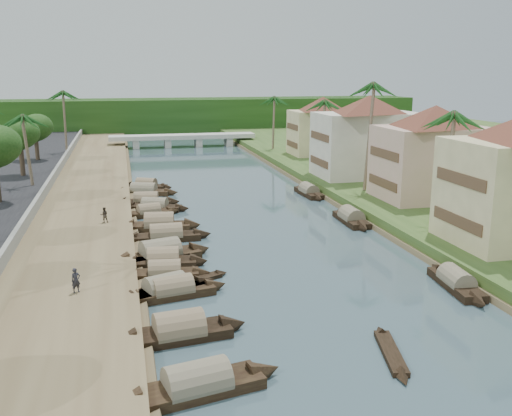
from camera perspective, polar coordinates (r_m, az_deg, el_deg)
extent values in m
plane|color=#384D54|center=(43.31, 2.94, -5.71)|extent=(220.00, 220.00, 0.00)
cube|color=brown|center=(61.02, -17.10, -0.23)|extent=(10.00, 180.00, 0.80)
cube|color=#2E491D|center=(68.03, 13.72, 1.52)|extent=(16.00, 180.00, 1.20)
cube|color=gray|center=(61.27, -21.08, 0.42)|extent=(0.40, 180.00, 1.10)
cube|color=#16350E|center=(135.15, -8.41, 8.96)|extent=(120.00, 4.00, 8.00)
cube|color=#16350E|center=(140.12, -8.59, 9.11)|extent=(120.00, 4.00, 8.00)
cube|color=#16350E|center=(145.09, -8.76, 9.25)|extent=(120.00, 4.00, 8.00)
cube|color=#AFAEA4|center=(112.53, -7.34, 7.10)|extent=(28.00, 4.00, 0.80)
cube|color=#AFAEA4|center=(112.09, -11.93, 6.33)|extent=(1.20, 3.50, 1.80)
cube|color=#AFAEA4|center=(112.38, -8.85, 6.48)|extent=(1.20, 3.50, 1.80)
cube|color=#AFAEA4|center=(113.00, -5.80, 6.61)|extent=(1.20, 3.50, 1.80)
cube|color=#AFAEA4|center=(113.92, -2.79, 6.72)|extent=(1.20, 3.50, 1.80)
cube|color=brown|center=(45.91, 19.43, -1.20)|extent=(0.10, 6.40, 0.90)
cube|color=brown|center=(45.25, 19.75, 2.72)|extent=(0.10, 6.40, 0.90)
cube|color=#CE9E92|center=(62.57, 17.22, 4.34)|extent=(11.00, 8.00, 7.50)
pyramid|color=brown|center=(62.04, 17.53, 8.76)|extent=(14.11, 14.11, 2.20)
cube|color=brown|center=(60.29, 12.53, 2.49)|extent=(0.10, 6.40, 0.90)
cube|color=brown|center=(59.81, 12.68, 5.31)|extent=(0.10, 6.40, 0.90)
cube|color=beige|center=(74.41, 11.14, 6.24)|extent=(13.00, 8.00, 8.00)
pyramid|color=brown|center=(73.96, 11.32, 10.16)|extent=(15.59, 15.59, 2.20)
cube|color=brown|center=(72.25, 6.31, 4.60)|extent=(0.10, 6.40, 0.90)
cube|color=brown|center=(71.83, 6.38, 7.12)|extent=(0.10, 6.40, 0.90)
cube|color=beige|center=(93.27, 6.64, 7.50)|extent=(10.00, 7.00, 7.00)
pyramid|color=brown|center=(92.91, 6.72, 10.32)|extent=(12.62, 12.62, 2.20)
cube|color=brown|center=(91.88, 3.63, 6.38)|extent=(0.10, 5.60, 0.90)
cube|color=brown|center=(91.58, 3.65, 8.12)|extent=(0.10, 5.60, 0.90)
cube|color=black|center=(27.16, -5.90, -17.64)|extent=(6.38, 3.13, 0.70)
cone|color=black|center=(28.24, 0.88, -16.08)|extent=(2.07, 2.04, 1.91)
cone|color=black|center=(26.39, -13.27, -18.76)|extent=(2.07, 2.04, 1.91)
cylinder|color=gray|center=(26.97, -5.92, -16.95)|extent=(4.98, 2.90, 1.98)
cube|color=black|center=(32.12, -7.67, -12.51)|extent=(5.83, 2.70, 0.70)
cone|color=black|center=(32.83, -2.25, -11.65)|extent=(1.86, 2.00, 1.98)
cone|color=black|center=(31.64, -13.33, -13.03)|extent=(1.86, 2.00, 1.98)
cylinder|color=#7C694E|center=(31.96, -7.69, -11.90)|extent=(4.52, 2.61, 2.08)
cube|color=black|center=(37.65, -8.32, -8.53)|extent=(5.65, 2.74, 0.70)
cone|color=black|center=(38.49, -3.99, -7.79)|extent=(1.83, 1.80, 1.70)
cone|color=black|center=(36.97, -12.86, -9.02)|extent=(1.83, 1.80, 1.70)
cylinder|color=#7C694E|center=(37.51, -8.34, -7.99)|extent=(4.41, 2.55, 1.76)
cube|color=black|center=(37.93, -9.04, -8.39)|extent=(5.73, 3.62, 0.70)
cone|color=black|center=(39.19, -5.01, -7.41)|extent=(2.04, 2.04, 1.74)
cone|color=black|center=(36.81, -13.35, -9.16)|extent=(2.04, 2.04, 1.74)
cylinder|color=gray|center=(37.79, -9.06, -7.85)|extent=(4.55, 3.21, 1.81)
cube|color=black|center=(40.93, -9.09, -6.73)|extent=(4.87, 2.14, 0.70)
cone|color=black|center=(40.86, -5.40, -6.53)|extent=(1.53, 1.59, 1.59)
cone|color=black|center=(41.12, -12.76, -6.68)|extent=(1.53, 1.59, 1.59)
cylinder|color=#7C694E|center=(40.80, -9.11, -6.23)|extent=(3.77, 2.07, 1.66)
cube|color=black|center=(43.37, -9.22, -5.57)|extent=(5.02, 2.41, 0.70)
cone|color=black|center=(43.29, -5.65, -5.38)|extent=(1.62, 1.83, 1.83)
cone|color=black|center=(43.56, -12.78, -5.53)|extent=(1.62, 1.83, 1.83)
cylinder|color=#7C694E|center=(43.25, -9.24, -5.09)|extent=(3.90, 2.35, 1.94)
cube|color=black|center=(44.90, -9.52, -4.92)|extent=(6.46, 3.78, 0.70)
cone|color=black|center=(46.05, -5.56, -4.22)|extent=(2.25, 2.38, 2.16)
cone|color=black|center=(43.93, -13.69, -5.42)|extent=(2.25, 2.38, 2.16)
cylinder|color=gray|center=(44.78, -9.54, -4.45)|extent=(5.10, 3.47, 2.27)
cube|color=black|center=(50.00, -8.96, -2.99)|extent=(5.80, 1.84, 0.70)
cone|color=black|center=(50.28, -5.30, -2.69)|extent=(1.67, 1.65, 1.83)
cone|color=black|center=(49.87, -12.66, -3.10)|extent=(1.67, 1.65, 1.83)
cylinder|color=#7C694E|center=(49.89, -8.98, -2.57)|extent=(4.43, 1.91, 1.90)
cube|color=black|center=(53.54, -9.63, -1.91)|extent=(5.82, 2.80, 0.70)
cone|color=black|center=(53.39, -6.30, -1.75)|extent=(1.88, 2.08, 2.05)
cone|color=black|center=(53.84, -12.94, -1.89)|extent=(1.88, 2.08, 2.05)
cylinder|color=#7C694E|center=(53.44, -9.65, -1.52)|extent=(4.52, 2.71, 2.17)
cube|color=black|center=(60.88, -10.07, -0.06)|extent=(5.68, 3.45, 0.70)
cone|color=black|center=(60.03, -7.31, -0.08)|extent=(1.97, 1.92, 1.64)
cone|color=black|center=(61.84, -12.75, 0.10)|extent=(1.97, 1.92, 1.64)
cylinder|color=gray|center=(60.80, -10.08, 0.29)|extent=(4.50, 3.06, 1.69)
cube|color=black|center=(58.49, -10.65, -0.64)|extent=(4.81, 2.46, 0.70)
cone|color=black|center=(59.16, -8.27, -0.31)|extent=(1.59, 1.61, 1.50)
cone|color=black|center=(57.90, -13.09, -0.83)|extent=(1.59, 1.61, 1.50)
cylinder|color=#7C694E|center=(58.40, -10.67, -0.28)|extent=(3.76, 2.29, 1.57)
cube|color=black|center=(63.51, -10.91, 0.46)|extent=(5.58, 2.60, 0.70)
cone|color=black|center=(63.25, -8.22, 0.59)|extent=(1.78, 1.87, 1.83)
cone|color=black|center=(63.88, -13.57, 0.47)|extent=(1.78, 1.87, 1.83)
cylinder|color=#7C694E|center=(63.43, -10.92, 0.79)|extent=(4.34, 2.49, 1.92)
cube|color=black|center=(69.11, -11.15, 1.50)|extent=(6.38, 3.65, 0.70)
cone|color=black|center=(68.17, -8.40, 1.51)|extent=(2.15, 2.03, 1.74)
cone|color=black|center=(70.17, -13.82, 1.60)|extent=(2.15, 2.03, 1.74)
cylinder|color=gray|center=(69.03, -11.16, 1.80)|extent=(5.03, 3.23, 1.78)
cube|color=black|center=(72.38, -10.89, 2.04)|extent=(5.20, 3.68, 0.70)
cone|color=black|center=(71.29, -8.85, 2.02)|extent=(1.94, 1.95, 1.62)
cone|color=black|center=(73.53, -12.88, 2.19)|extent=(1.94, 1.95, 1.62)
cylinder|color=#7C694E|center=(72.31, -10.91, 2.34)|extent=(4.17, 3.21, 1.69)
cube|color=black|center=(41.01, 19.36, -7.31)|extent=(2.23, 5.88, 0.70)
cone|color=black|center=(43.68, 17.53, -5.79)|extent=(1.63, 1.77, 1.65)
cone|color=black|center=(38.36, 21.48, -8.81)|extent=(1.63, 1.77, 1.65)
cylinder|color=gray|center=(40.88, 19.40, -6.81)|extent=(2.15, 4.54, 1.69)
cube|color=black|center=(55.93, 9.49, -1.24)|extent=(1.94, 5.77, 0.70)
cone|color=black|center=(58.79, 8.37, -0.40)|extent=(1.67, 1.68, 1.82)
cone|color=black|center=(53.06, 10.74, -2.01)|extent=(1.67, 1.68, 1.82)
cylinder|color=gray|center=(55.84, 9.51, -0.86)|extent=(1.99, 4.42, 1.89)
cube|color=black|center=(67.70, 5.30, 1.45)|extent=(1.93, 5.90, 0.70)
cone|color=black|center=(70.65, 4.36, 2.04)|extent=(1.57, 1.72, 1.69)
cone|color=black|center=(64.75, 6.33, 0.94)|extent=(1.57, 1.72, 1.69)
cylinder|color=gray|center=(67.62, 5.30, 1.76)|extent=(1.94, 4.52, 1.73)
cube|color=black|center=(31.05, 13.33, -13.94)|extent=(1.87, 4.67, 0.35)
cone|color=black|center=(33.31, 12.31, -11.92)|extent=(1.08, 1.31, 0.84)
cone|color=black|center=(28.85, 14.52, -16.27)|extent=(1.08, 1.31, 0.84)
cube|color=black|center=(40.03, -5.95, -7.25)|extent=(3.84, 2.57, 0.35)
cone|color=black|center=(41.23, -3.45, -6.58)|extent=(1.26, 1.21, 0.86)
cone|color=black|center=(38.91, -8.60, -7.96)|extent=(1.26, 1.21, 0.86)
cube|color=black|center=(62.29, -11.63, 0.08)|extent=(3.45, 1.63, 0.35)
cone|color=black|center=(61.82, -9.91, 0.05)|extent=(1.01, 0.90, 0.68)
cone|color=black|center=(62.81, -13.31, 0.10)|extent=(1.01, 0.90, 0.68)
cylinder|color=#77644F|center=(52.51, 18.59, 3.78)|extent=(0.75, 0.36, 9.65)
sphere|color=#194B19|center=(52.00, 18.97, 8.81)|extent=(3.20, 3.20, 3.20)
cylinder|color=#77644F|center=(64.74, 11.10, 6.93)|extent=(1.00, 0.36, 11.88)
sphere|color=#194B19|center=(64.37, 11.34, 11.98)|extent=(3.20, 3.20, 3.20)
cylinder|color=#77644F|center=(81.18, 6.70, 7.39)|extent=(0.59, 0.36, 9.16)
sphere|color=#194B19|center=(80.85, 6.79, 10.49)|extent=(3.20, 3.20, 3.20)
cylinder|color=#77644F|center=(70.50, -21.78, 5.33)|extent=(0.86, 0.36, 8.04)
sphere|color=#194B19|center=(70.12, -22.06, 8.44)|extent=(3.20, 3.20, 3.20)
cylinder|color=#77644F|center=(99.21, 1.73, 8.47)|extent=(0.60, 0.36, 8.86)
sphere|color=#194B19|center=(98.94, 1.75, 10.93)|extent=(3.20, 3.20, 3.20)
cylinder|color=#77644F|center=(99.10, -18.59, 8.17)|extent=(0.47, 0.36, 9.79)
sphere|color=#194B19|center=(98.84, -18.80, 10.88)|extent=(3.20, 3.20, 3.20)
cylinder|color=#463528|center=(78.15, -22.35, 4.29)|extent=(0.60, 0.60, 3.55)
ellipsoid|color=#16350E|center=(77.75, -22.58, 6.76)|extent=(4.41, 4.41, 3.63)
cylinder|color=#463528|center=(91.69, -21.06, 5.51)|extent=(0.60, 0.60, 3.23)
ellipsoid|color=#16350E|center=(91.37, -21.22, 7.43)|extent=(4.58, 4.58, 3.77)
cylinder|color=#463528|center=(79.49, 13.50, 4.99)|extent=(0.60, 0.60, 3.73)
ellipsoid|color=#16350E|center=(79.07, 13.64, 7.54)|extent=(4.41, 4.41, 3.63)
imported|color=#232229|center=(37.38, -17.57, -6.92)|extent=(0.69, 0.60, 1.59)
imported|color=#382F27|center=(53.73, -14.94, -0.67)|extent=(0.76, 0.63, 1.44)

